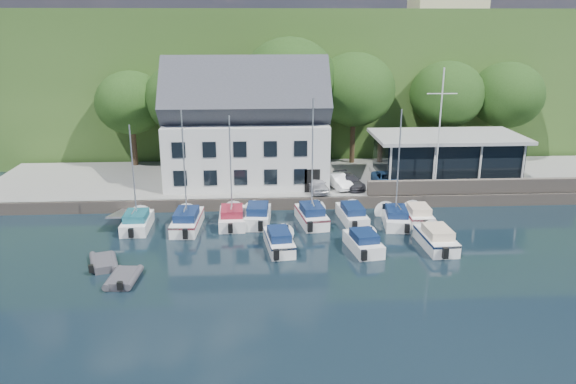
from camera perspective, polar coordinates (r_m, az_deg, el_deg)
name	(u,v)px	position (r m, az deg, el deg)	size (l,w,h in m)	color
ground	(354,264)	(36.47, 6.76, -7.30)	(180.00, 180.00, 0.00)	black
quay	(323,181)	(52.57, 3.54, 1.11)	(60.00, 13.00, 1.00)	gray
quay_face	(332,203)	(46.42, 4.48, -1.12)	(60.00, 0.30, 1.00)	#71655A
hillside	(292,63)	(95.10, 0.42, 12.97)	(160.00, 75.00, 16.00)	#2F4D1C
field_patch	(335,12)	(103.61, 4.77, 17.78)	(50.00, 30.00, 0.30)	#556231
harbor_building	(246,133)	(50.10, -4.24, 6.00)	(14.40, 8.20, 8.70)	silver
club_pavilion	(446,157)	(52.96, 15.71, 3.46)	(13.20, 7.20, 4.10)	black
seawall	(474,186)	(49.50, 18.35, 0.54)	(18.00, 0.50, 1.20)	#71655A
gangway	(124,221)	(45.47, -16.28, -2.84)	(1.20, 6.00, 1.40)	#BABABF
car_silver	(316,184)	(47.64, 2.86, 0.84)	(1.52, 3.77, 1.29)	silver
car_white	(338,181)	(48.77, 5.13, 1.13)	(1.27, 3.64, 1.20)	white
car_dgrey	(349,181)	(48.91, 6.25, 1.10)	(1.59, 3.90, 1.13)	#313036
car_blue	(387,179)	(49.53, 10.04, 1.27)	(1.56, 3.95, 1.35)	#294E80
flagpole	(439,132)	(47.89, 15.11, 5.93)	(2.48, 0.20, 10.35)	silver
tree_0	(132,119)	(57.47, -15.57, 7.18)	(6.82, 6.82, 9.31)	black
tree_1	(183,116)	(55.81, -10.57, 7.63)	(7.37, 7.37, 10.07)	black
tree_2	(289,103)	(55.08, 0.15, 9.06)	(9.13, 9.13, 12.47)	black
tree_3	(354,109)	(56.66, 6.67, 8.42)	(8.05, 8.05, 11.00)	black
tree_4	(446,112)	(59.27, 15.72, 7.85)	(7.40, 7.40, 10.11)	black
tree_5	(505,112)	(61.44, 21.18, 7.60)	(7.32, 7.32, 10.01)	black
boat_r1_0	(133,174)	(42.30, -15.45, 1.73)	(2.06, 5.80, 8.44)	white
boat_r1_1	(184,169)	(41.47, -10.49, 2.33)	(2.03, 6.87, 9.22)	white
boat_r1_2	(231,169)	(41.85, -5.84, 2.32)	(2.11, 5.86, 8.72)	white
boat_r1_3	(258,213)	(43.02, -3.10, -2.19)	(1.99, 5.74, 1.56)	white
boat_r1_4	(312,163)	(41.81, 2.48, 2.97)	(1.96, 6.12, 9.57)	white
boat_r1_5	(352,212)	(43.70, 6.53, -2.08)	(1.81, 6.40, 1.40)	white
boat_r1_6	(398,171)	(42.59, 11.12, 2.10)	(1.94, 6.27, 8.37)	white
boat_r1_7	(418,213)	(44.48, 13.05, -2.10)	(1.92, 5.42, 1.37)	white
boat_r2_2	(279,239)	(38.28, -0.92, -4.77)	(1.77, 6.01, 1.46)	white
boat_r2_3	(363,240)	(38.42, 7.67, -4.90)	(1.91, 5.48, 1.40)	white
boat_r2_4	(436,237)	(39.85, 14.81, -4.41)	(2.02, 6.20, 1.53)	white
dinghy_0	(104,261)	(37.69, -18.22, -6.70)	(1.73, 2.89, 0.67)	#3D3C42
dinghy_1	(124,277)	(35.18, -16.37, -8.27)	(1.75, 2.92, 0.68)	#3D3C42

